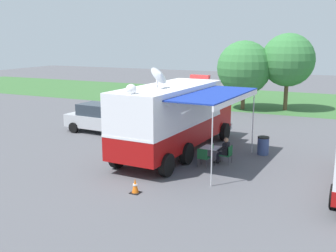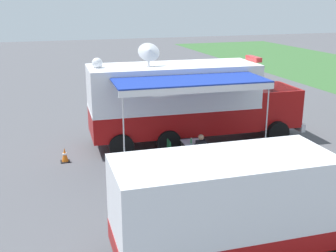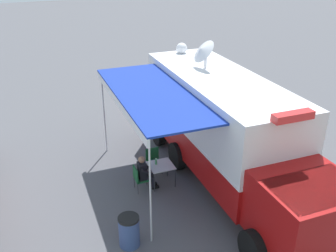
{
  "view_description": "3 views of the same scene",
  "coord_description": "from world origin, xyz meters",
  "px_view_note": "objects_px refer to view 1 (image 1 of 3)",
  "views": [
    {
      "loc": [
        8.15,
        -17.4,
        5.74
      ],
      "look_at": [
        0.17,
        -0.41,
        1.66
      ],
      "focal_mm": 43.77,
      "sensor_mm": 36.0,
      "label": 1
    },
    {
      "loc": [
        17.07,
        -5.75,
        6.22
      ],
      "look_at": [
        0.95,
        -0.55,
        1.1
      ],
      "focal_mm": 45.6,
      "sensor_mm": 36.0,
      "label": 2
    },
    {
      "loc": [
        6.34,
        10.13,
        7.35
      ],
      "look_at": [
        1.38,
        -1.06,
        1.52
      ],
      "focal_mm": 40.66,
      "sensor_mm": 36.0,
      "label": 3
    }
  ],
  "objects_px": {
    "water_bottle": "(213,146)",
    "traffic_cone": "(135,186)",
    "trash_bin": "(263,146)",
    "car_behind_truck": "(99,118)",
    "folding_chair_at_table": "(228,153)",
    "folding_chair_beside_table": "(203,156)",
    "command_truck": "(176,116)",
    "folding_table": "(211,148)",
    "seated_responder": "(224,150)"
  },
  "relations": [
    {
      "from": "traffic_cone",
      "to": "command_truck",
      "type": "bearing_deg",
      "value": 98.22
    },
    {
      "from": "folding_table",
      "to": "folding_chair_at_table",
      "type": "bearing_deg",
      "value": 4.28
    },
    {
      "from": "command_truck",
      "to": "water_bottle",
      "type": "relative_size",
      "value": 42.86
    },
    {
      "from": "folding_chair_at_table",
      "to": "traffic_cone",
      "type": "relative_size",
      "value": 1.5
    },
    {
      "from": "folding_chair_beside_table",
      "to": "command_truck",
      "type": "bearing_deg",
      "value": 143.28
    },
    {
      "from": "command_truck",
      "to": "folding_table",
      "type": "xyz_separation_m",
      "value": [
        2.08,
        -0.65,
        -1.27
      ]
    },
    {
      "from": "command_truck",
      "to": "folding_chair_beside_table",
      "type": "distance_m",
      "value": 2.89
    },
    {
      "from": "folding_chair_at_table",
      "to": "folding_chair_beside_table",
      "type": "relative_size",
      "value": 1.0
    },
    {
      "from": "folding_table",
      "to": "folding_chair_at_table",
      "type": "relative_size",
      "value": 0.96
    },
    {
      "from": "folding_chair_beside_table",
      "to": "traffic_cone",
      "type": "distance_m",
      "value": 4.22
    },
    {
      "from": "command_truck",
      "to": "water_bottle",
      "type": "distance_m",
      "value": 2.59
    },
    {
      "from": "folding_chair_at_table",
      "to": "car_behind_truck",
      "type": "distance_m",
      "value": 9.56
    },
    {
      "from": "traffic_cone",
      "to": "car_behind_truck",
      "type": "height_order",
      "value": "car_behind_truck"
    },
    {
      "from": "seated_responder",
      "to": "traffic_cone",
      "type": "bearing_deg",
      "value": -110.82
    },
    {
      "from": "trash_bin",
      "to": "folding_chair_beside_table",
      "type": "bearing_deg",
      "value": -121.82
    },
    {
      "from": "folding_table",
      "to": "seated_responder",
      "type": "relative_size",
      "value": 0.67
    },
    {
      "from": "command_truck",
      "to": "car_behind_truck",
      "type": "distance_m",
      "value": 6.73
    },
    {
      "from": "traffic_cone",
      "to": "trash_bin",
      "type": "bearing_deg",
      "value": 66.17
    },
    {
      "from": "folding_chair_beside_table",
      "to": "seated_responder",
      "type": "xyz_separation_m",
      "value": [
        0.67,
        0.92,
        0.14
      ]
    },
    {
      "from": "seated_responder",
      "to": "trash_bin",
      "type": "height_order",
      "value": "seated_responder"
    },
    {
      "from": "folding_table",
      "to": "folding_chair_beside_table",
      "type": "relative_size",
      "value": 0.96
    },
    {
      "from": "water_bottle",
      "to": "traffic_cone",
      "type": "distance_m",
      "value": 5.01
    },
    {
      "from": "car_behind_truck",
      "to": "folding_chair_beside_table",
      "type": "bearing_deg",
      "value": -24.98
    },
    {
      "from": "folding_chair_beside_table",
      "to": "traffic_cone",
      "type": "bearing_deg",
      "value": -106.7
    },
    {
      "from": "folding_chair_at_table",
      "to": "car_behind_truck",
      "type": "bearing_deg",
      "value": 162.17
    },
    {
      "from": "seated_responder",
      "to": "command_truck",
      "type": "bearing_deg",
      "value": 167.77
    },
    {
      "from": "folding_chair_beside_table",
      "to": "trash_bin",
      "type": "relative_size",
      "value": 0.96
    },
    {
      "from": "folding_table",
      "to": "traffic_cone",
      "type": "relative_size",
      "value": 1.45
    },
    {
      "from": "folding_chair_at_table",
      "to": "folding_chair_beside_table",
      "type": "distance_m",
      "value": 1.25
    },
    {
      "from": "water_bottle",
      "to": "seated_responder",
      "type": "height_order",
      "value": "seated_responder"
    },
    {
      "from": "folding_chair_beside_table",
      "to": "car_behind_truck",
      "type": "distance_m",
      "value": 9.09
    },
    {
      "from": "folding_chair_at_table",
      "to": "seated_responder",
      "type": "xyz_separation_m",
      "value": [
        -0.19,
        0.01,
        0.14
      ]
    },
    {
      "from": "trash_bin",
      "to": "traffic_cone",
      "type": "height_order",
      "value": "trash_bin"
    },
    {
      "from": "command_truck",
      "to": "folding_chair_beside_table",
      "type": "relative_size",
      "value": 11.03
    },
    {
      "from": "folding_chair_at_table",
      "to": "trash_bin",
      "type": "relative_size",
      "value": 0.96
    },
    {
      "from": "folding_chair_beside_table",
      "to": "folding_chair_at_table",
      "type": "bearing_deg",
      "value": 46.51
    },
    {
      "from": "seated_responder",
      "to": "car_behind_truck",
      "type": "distance_m",
      "value": 9.38
    },
    {
      "from": "water_bottle",
      "to": "car_behind_truck",
      "type": "relative_size",
      "value": 0.05
    },
    {
      "from": "folding_chair_beside_table",
      "to": "water_bottle",
      "type": "bearing_deg",
      "value": 75.24
    },
    {
      "from": "command_truck",
      "to": "folding_chair_at_table",
      "type": "bearing_deg",
      "value": -11.63
    },
    {
      "from": "water_bottle",
      "to": "folding_chair_at_table",
      "type": "height_order",
      "value": "water_bottle"
    },
    {
      "from": "command_truck",
      "to": "folding_chair_beside_table",
      "type": "height_order",
      "value": "command_truck"
    },
    {
      "from": "trash_bin",
      "to": "car_behind_truck",
      "type": "relative_size",
      "value": 0.21
    },
    {
      "from": "water_bottle",
      "to": "traffic_cone",
      "type": "xyz_separation_m",
      "value": [
        -1.41,
        -4.78,
        -0.55
      ]
    },
    {
      "from": "command_truck",
      "to": "folding_chair_at_table",
      "type": "height_order",
      "value": "command_truck"
    },
    {
      "from": "command_truck",
      "to": "trash_bin",
      "type": "xyz_separation_m",
      "value": [
        4.0,
        1.7,
        -1.49
      ]
    },
    {
      "from": "seated_responder",
      "to": "traffic_cone",
      "type": "xyz_separation_m",
      "value": [
        -1.89,
        -4.96,
        -0.37
      ]
    },
    {
      "from": "seated_responder",
      "to": "trash_bin",
      "type": "bearing_deg",
      "value": 60.11
    },
    {
      "from": "command_truck",
      "to": "trash_bin",
      "type": "height_order",
      "value": "command_truck"
    },
    {
      "from": "folding_table",
      "to": "seated_responder",
      "type": "xyz_separation_m",
      "value": [
        0.61,
        0.07,
        -0.02
      ]
    }
  ]
}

